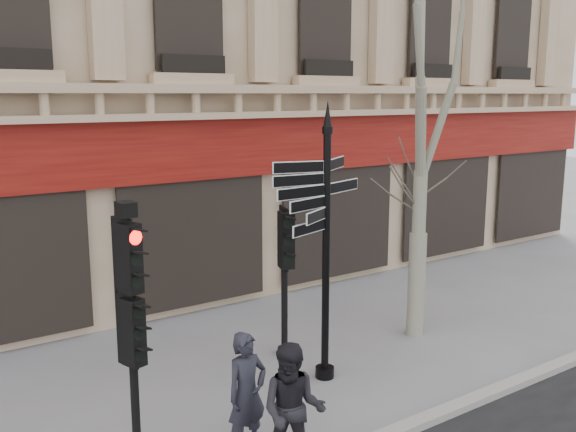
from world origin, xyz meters
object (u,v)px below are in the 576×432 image
pedestrian_b (293,410)px  pedestrian_a (247,394)px  traffic_signal_secondary (284,256)px  plane_tree (426,44)px  fingerpost (327,196)px  traffic_signal_main (130,304)px

pedestrian_b → pedestrian_a: bearing=149.3°
traffic_signal_secondary → pedestrian_a: 3.52m
traffic_signal_secondary → plane_tree: bearing=3.7°
fingerpost → traffic_signal_main: fingerpost is taller
traffic_signal_main → plane_tree: 7.31m
traffic_signal_secondary → plane_tree: (2.69, -0.69, 3.77)m
fingerpost → pedestrian_b: size_ratio=2.69×
fingerpost → pedestrian_a: 3.46m
traffic_signal_main → pedestrian_a: size_ratio=2.06×
traffic_signal_main → fingerpost: bearing=-4.9°
pedestrian_b → traffic_signal_secondary: bearing=100.0°
pedestrian_a → plane_tree: bearing=13.8°
fingerpost → plane_tree: bearing=3.1°
traffic_signal_main → traffic_signal_secondary: 4.12m
traffic_signal_secondary → pedestrian_a: (-2.30, -2.46, -1.03)m
pedestrian_a → pedestrian_b: 0.78m
fingerpost → traffic_signal_main: (-3.62, -0.70, -0.93)m
plane_tree → pedestrian_b: (-4.78, -2.51, -4.78)m
fingerpost → plane_tree: 3.73m
traffic_signal_main → traffic_signal_secondary: (3.63, 1.91, -0.32)m
fingerpost → pedestrian_b: fingerpost is taller
fingerpost → traffic_signal_secondary: fingerpost is taller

